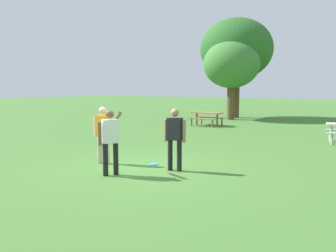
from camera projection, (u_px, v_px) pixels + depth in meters
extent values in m
plane|color=#447530|center=(141.00, 168.00, 9.51)|extent=(120.00, 120.00, 0.00)
cylinder|color=#B7AD93|center=(100.00, 149.00, 10.10)|extent=(0.13, 0.13, 0.82)
cylinder|color=#B7AD93|center=(107.00, 150.00, 10.00)|extent=(0.13, 0.13, 0.82)
cube|color=orange|center=(103.00, 125.00, 9.97)|extent=(0.41, 0.29, 0.58)
sphere|color=beige|center=(103.00, 110.00, 9.93)|extent=(0.21, 0.21, 0.21)
cylinder|color=beige|center=(95.00, 127.00, 10.08)|extent=(0.09, 0.09, 0.58)
cylinder|color=beige|center=(111.00, 127.00, 9.88)|extent=(0.09, 0.09, 0.58)
cylinder|color=black|center=(179.00, 156.00, 9.13)|extent=(0.13, 0.13, 0.82)
cylinder|color=black|center=(170.00, 155.00, 9.23)|extent=(0.13, 0.13, 0.82)
cube|color=black|center=(175.00, 129.00, 9.10)|extent=(0.41, 0.29, 0.58)
sphere|color=#9E7051|center=(175.00, 113.00, 9.05)|extent=(0.21, 0.21, 0.21)
cylinder|color=#9E7051|center=(184.00, 131.00, 9.00)|extent=(0.09, 0.09, 0.58)
cylinder|color=#9E7051|center=(166.00, 130.00, 9.21)|extent=(0.09, 0.09, 0.58)
cylinder|color=black|center=(105.00, 160.00, 8.65)|extent=(0.13, 0.13, 0.82)
cylinder|color=black|center=(116.00, 159.00, 8.74)|extent=(0.13, 0.13, 0.82)
cube|color=white|center=(110.00, 131.00, 8.62)|extent=(0.40, 0.44, 0.58)
sphere|color=brown|center=(110.00, 114.00, 8.57)|extent=(0.21, 0.21, 0.21)
cylinder|color=brown|center=(100.00, 134.00, 8.53)|extent=(0.09, 0.09, 0.58)
cylinder|color=brown|center=(118.00, 116.00, 8.93)|extent=(0.52, 0.41, 0.28)
cylinder|color=#2D9EDB|center=(153.00, 164.00, 9.95)|extent=(0.26, 0.26, 0.03)
cylinder|color=#B6B2A8|center=(331.00, 134.00, 13.88)|extent=(0.11, 0.11, 0.71)
cylinder|color=#B6B2A8|center=(332.00, 139.00, 13.36)|extent=(0.09, 0.09, 0.41)
cylinder|color=#B6B2A8|center=(330.00, 135.00, 14.43)|extent=(0.09, 0.09, 0.41)
cube|color=olive|center=(207.00, 113.00, 19.86)|extent=(1.71, 0.78, 0.06)
cube|color=olive|center=(202.00, 119.00, 19.42)|extent=(1.70, 0.28, 0.05)
cube|color=olive|center=(212.00, 117.00, 20.37)|extent=(1.70, 0.28, 0.05)
cylinder|color=olive|center=(197.00, 119.00, 20.28)|extent=(0.11, 0.11, 0.71)
cylinder|color=olive|center=(192.00, 122.00, 19.82)|extent=(0.09, 0.09, 0.41)
cylinder|color=olive|center=(202.00, 121.00, 20.77)|extent=(0.09, 0.09, 0.41)
cylinder|color=olive|center=(217.00, 120.00, 19.53)|extent=(0.11, 0.11, 0.71)
cylinder|color=olive|center=(212.00, 124.00, 19.07)|extent=(0.09, 0.09, 0.41)
cylinder|color=olive|center=(222.00, 122.00, 20.02)|extent=(0.09, 0.09, 0.41)
cylinder|color=brown|center=(235.00, 94.00, 25.03)|extent=(0.56, 0.56, 3.46)
ellipsoid|color=#286023|center=(236.00, 49.00, 24.69)|extent=(5.08, 5.08, 4.32)
cylinder|color=brown|center=(231.00, 100.00, 23.62)|extent=(0.51, 0.51, 2.69)
ellipsoid|color=#3D7A33|center=(231.00, 64.00, 23.36)|extent=(3.76, 3.76, 3.20)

